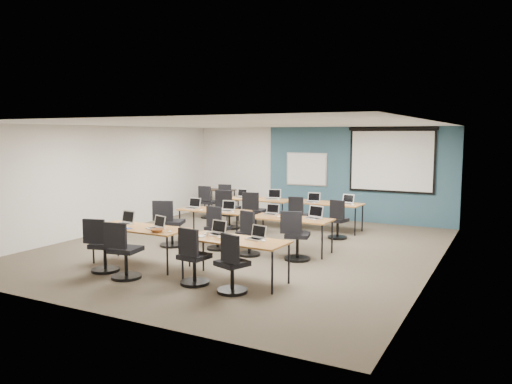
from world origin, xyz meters
The scene contains 58 objects.
floor centered at (0.00, 0.00, 0.00)m, with size 8.00×9.00×0.02m, color #6B6354.
ceiling centered at (0.00, 0.00, 2.70)m, with size 8.00×9.00×0.02m, color white.
wall_back centered at (0.00, 4.50, 1.35)m, with size 8.00×0.04×2.70m, color beige.
wall_front centered at (0.00, -4.50, 1.35)m, with size 8.00×0.04×2.70m, color beige.
wall_left centered at (-4.00, 0.00, 1.35)m, with size 0.04×9.00×2.70m, color beige.
wall_right centered at (4.00, 0.00, 1.35)m, with size 0.04×9.00×2.70m, color beige.
blue_accent_panel centered at (1.25, 4.47, 1.35)m, with size 5.50×0.04×2.70m, color #3D5977.
whiteboard centered at (-0.30, 4.43, 1.45)m, with size 1.28×0.03×0.98m.
projector_screen centered at (2.20, 4.41, 1.89)m, with size 2.40×0.10×1.82m.
training_table_front_left centered at (-1.03, -2.18, 0.69)m, with size 1.90×0.79×0.73m.
training_table_front_right centered at (1.11, -2.30, 0.69)m, with size 1.82×0.76×0.73m.
training_table_mid_left centered at (-0.98, 0.35, 0.68)m, with size 1.67×0.70×0.73m.
training_table_mid_right centered at (1.08, 0.12, 0.68)m, with size 1.74×0.72×0.73m.
training_table_back_left centered at (-0.95, 2.61, 0.69)m, with size 1.80×0.75×0.73m.
training_table_back_right centered at (0.93, 2.74, 0.69)m, with size 1.85×0.77×0.73m.
laptop_0 centered at (-1.52, -2.05, 0.79)m, with size 0.34×0.29×0.25m.
mouse_0 centered at (-1.22, -2.38, 0.74)m, with size 0.06×0.10×0.04m, color white.
task_chair_0 centered at (-1.32, -2.88, 0.41)m, with size 0.51×0.50×0.99m.
laptop_1 centered at (-0.64, -2.16, 0.79)m, with size 0.32×0.27×0.24m.
mouse_1 centered at (-0.23, -2.31, 0.74)m, with size 0.06×0.09×0.03m, color white.
task_chair_1 centered at (-0.67, -3.04, 0.41)m, with size 0.52×0.52×1.00m.
laptop_2 centered at (0.62, -2.09, 0.79)m, with size 0.32×0.27×0.24m.
mouse_2 centered at (0.84, -2.33, 0.74)m, with size 0.05×0.09×0.03m, color white.
task_chair_2 centered at (0.59, -2.78, 0.40)m, with size 0.49×0.49×0.97m.
laptop_3 centered at (1.43, -2.12, 0.79)m, with size 0.30×0.25×0.23m.
mouse_3 centered at (1.62, -2.24, 0.74)m, with size 0.06×0.10×0.04m, color white.
task_chair_3 centered at (1.38, -2.86, 0.40)m, with size 0.51×0.48×0.97m.
laptop_4 centered at (-1.54, 0.30, 0.79)m, with size 0.32×0.28×0.25m.
mouse_4 centered at (-1.17, 0.10, 0.74)m, with size 0.06×0.09×0.03m, color white.
task_chair_4 centered at (-1.51, -0.63, 0.43)m, with size 0.59×0.56×1.04m.
laptop_5 centered at (-0.61, 0.33, 0.79)m, with size 0.31×0.26×0.24m.
mouse_5 centered at (-0.36, 0.16, 0.74)m, with size 0.06×0.10×0.04m, color white.
task_chair_5 centered at (-0.41, -0.44, 0.40)m, with size 0.48×0.48×0.96m.
laptop_6 centered at (0.51, 0.34, 0.79)m, with size 0.30×0.25×0.23m.
mouse_6 centered at (0.80, 0.11, 0.74)m, with size 0.06×0.09×0.03m, color white.
task_chair_6 centered at (0.46, -0.60, 0.39)m, with size 0.47×0.46×0.95m.
laptop_7 centered at (1.54, 0.29, 0.79)m, with size 0.35×0.29×0.26m.
mouse_7 centered at (1.62, 0.08, 0.74)m, with size 0.06×0.09×0.03m, color white.
task_chair_7 centered at (1.46, -0.50, 0.41)m, with size 0.52×0.52×1.00m.
laptop_8 centered at (-1.53, 2.62, 0.79)m, with size 0.31×0.27×0.24m.
mouse_8 centered at (-1.30, 2.48, 0.74)m, with size 0.06×0.10×0.04m, color white.
task_chair_8 centered at (-1.45, 1.78, 0.43)m, with size 0.56×0.56×1.04m.
laptop_9 centered at (-0.59, 2.73, 0.80)m, with size 0.35×0.30×0.27m.
mouse_9 centered at (-0.34, 2.58, 0.74)m, with size 0.06×0.09×0.03m, color white.
task_chair_9 centered at (-0.68, 1.81, 0.42)m, with size 0.54×0.54×1.02m.
laptop_10 centered at (0.60, 2.63, 0.79)m, with size 0.33×0.28×0.25m.
mouse_10 centered at (0.71, 2.48, 0.74)m, with size 0.05×0.09×0.03m, color white.
task_chair_10 centered at (0.47, 2.00, 0.39)m, with size 0.46×0.46×0.95m.
laptop_11 centered at (1.48, 2.76, 0.79)m, with size 0.31×0.27×0.24m.
mouse_11 centered at (1.69, 2.53, 0.74)m, with size 0.07×0.10×0.04m, color white.
task_chair_11 centered at (1.53, 1.86, 0.39)m, with size 0.46×0.46×0.95m.
blue_mousepad centered at (-1.18, -2.42, 0.73)m, with size 0.22×0.18×0.01m, color navy.
snack_bowl centered at (-0.45, -2.40, 0.76)m, with size 0.25×0.25×0.06m, color brown.
snack_plate centered at (0.47, -2.37, 0.74)m, with size 0.19×0.19×0.01m, color white.
coffee_cup centered at (0.59, -2.31, 0.77)m, with size 0.07×0.07×0.07m, color silver.
utility_table centered at (-3.05, 3.94, 0.66)m, with size 0.97×0.54×0.75m.
spare_chair_a centered at (-2.53, 3.61, 0.40)m, with size 0.49×0.49×0.98m.
spare_chair_b centered at (-2.84, 2.94, 0.40)m, with size 0.49×0.49×0.97m.
Camera 1 is at (5.22, -9.41, 2.47)m, focal length 35.00 mm.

